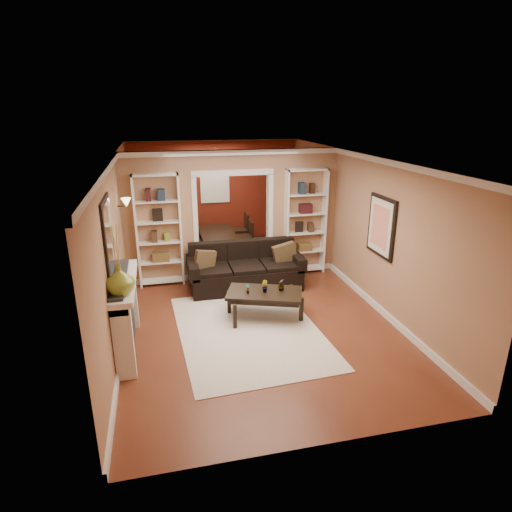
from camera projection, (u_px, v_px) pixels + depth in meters
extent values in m
plane|color=brown|center=(245.00, 297.00, 8.36)|extent=(8.00, 8.00, 0.00)
plane|color=white|center=(244.00, 156.00, 7.47)|extent=(8.00, 8.00, 0.00)
plane|color=#AD7D5B|center=(215.00, 191.00, 11.59)|extent=(8.00, 0.00, 8.00)
plane|color=#AD7D5B|center=(326.00, 337.00, 4.23)|extent=(8.00, 0.00, 8.00)
plane|color=#AD7D5B|center=(118.00, 238.00, 7.43)|extent=(0.00, 8.00, 8.00)
plane|color=#AD7D5B|center=(357.00, 223.00, 8.40)|extent=(0.00, 8.00, 8.00)
cube|color=#AD7D5B|center=(233.00, 215.00, 9.02)|extent=(4.50, 0.15, 2.70)
cube|color=maroon|center=(215.00, 193.00, 11.58)|extent=(4.44, 0.04, 2.64)
cube|color=#8CA5CC|center=(215.00, 184.00, 11.46)|extent=(0.78, 0.03, 0.98)
cube|color=silver|center=(249.00, 330.00, 7.10)|extent=(2.41, 3.26, 0.01)
cube|color=black|center=(245.00, 267.00, 8.64)|extent=(2.31, 1.00, 0.90)
cube|color=brown|center=(205.00, 261.00, 8.39)|extent=(0.43, 0.25, 0.42)
cube|color=brown|center=(285.00, 254.00, 8.73)|extent=(0.47, 0.16, 0.46)
cube|color=black|center=(264.00, 304.00, 7.47)|extent=(1.44, 1.09, 0.49)
imported|color=#336626|center=(248.00, 289.00, 7.29)|extent=(0.11, 0.11, 0.18)
imported|color=#336626|center=(265.00, 286.00, 7.35)|extent=(0.12, 0.13, 0.21)
imported|color=#336626|center=(281.00, 285.00, 7.42)|extent=(0.14, 0.14, 0.20)
cube|color=white|center=(159.00, 231.00, 8.59)|extent=(0.90, 0.30, 2.30)
cube|color=white|center=(305.00, 222.00, 9.26)|extent=(0.90, 0.30, 2.30)
cube|color=white|center=(128.00, 315.00, 6.34)|extent=(0.32, 1.70, 1.16)
imported|color=olive|center=(120.00, 280.00, 5.59)|extent=(0.41, 0.41, 0.40)
cube|color=silver|center=(108.00, 237.00, 5.91)|extent=(0.03, 0.95, 1.10)
cube|color=#FFE0A5|center=(123.00, 204.00, 7.80)|extent=(0.18, 0.18, 0.22)
cube|color=black|center=(381.00, 226.00, 7.40)|extent=(0.04, 0.85, 1.05)
imported|color=black|center=(218.00, 242.00, 10.85)|extent=(1.55, 0.86, 0.54)
cube|color=black|center=(198.00, 242.00, 10.41)|extent=(0.52, 0.52, 0.80)
cube|color=black|center=(242.00, 238.00, 10.64)|extent=(0.48, 0.48, 0.88)
cube|color=black|center=(195.00, 234.00, 10.95)|extent=(0.51, 0.51, 0.88)
cube|color=black|center=(237.00, 230.00, 11.18)|extent=(0.54, 0.54, 0.92)
cube|color=#3E291C|center=(221.00, 173.00, 10.18)|extent=(0.50, 0.50, 0.30)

